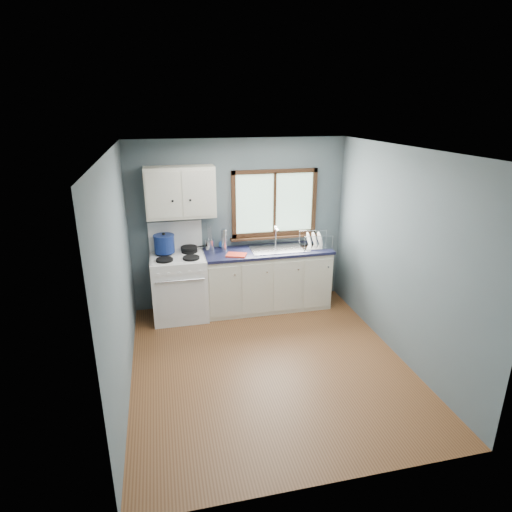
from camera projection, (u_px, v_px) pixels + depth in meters
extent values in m
cube|color=brown|center=(269.00, 363.00, 5.14)|extent=(3.20, 3.60, 0.02)
cube|color=white|center=(271.00, 149.00, 4.31)|extent=(3.20, 3.60, 0.02)
cube|color=#536167|center=(239.00, 224.00, 6.39)|extent=(3.20, 0.02, 2.50)
cube|color=#536167|center=(334.00, 352.00, 3.06)|extent=(3.20, 0.02, 2.50)
cube|color=#536167|center=(118.00, 278.00, 4.39)|extent=(0.02, 3.60, 2.50)
cube|color=#536167|center=(401.00, 255.00, 5.06)|extent=(0.02, 3.60, 2.50)
cube|color=white|center=(179.00, 287.00, 6.13)|extent=(0.76, 0.65, 0.92)
cube|color=white|center=(175.00, 236.00, 6.19)|extent=(0.76, 0.05, 0.44)
cube|color=silver|center=(177.00, 257.00, 5.98)|extent=(0.72, 0.59, 0.01)
cylinder|color=black|center=(165.00, 260.00, 5.80)|extent=(0.23, 0.23, 0.03)
cylinder|color=black|center=(191.00, 258.00, 5.87)|extent=(0.23, 0.23, 0.03)
cylinder|color=black|center=(164.00, 253.00, 6.07)|extent=(0.23, 0.23, 0.03)
cylinder|color=black|center=(189.00, 251.00, 6.15)|extent=(0.23, 0.23, 0.03)
cylinder|color=silver|center=(180.00, 281.00, 5.74)|extent=(0.66, 0.02, 0.02)
cube|color=silver|center=(181.00, 300.00, 5.86)|extent=(0.66, 0.01, 0.55)
cube|color=beige|center=(267.00, 280.00, 6.44)|extent=(1.85, 0.60, 0.88)
cube|color=black|center=(266.00, 304.00, 6.59)|extent=(1.85, 0.54, 0.08)
cube|color=black|center=(267.00, 251.00, 6.29)|extent=(1.89, 0.64, 0.04)
cube|color=silver|center=(279.00, 249.00, 6.32)|extent=(0.84, 0.46, 0.01)
cube|color=silver|center=(266.00, 254.00, 6.30)|extent=(0.36, 0.40, 0.14)
cube|color=silver|center=(292.00, 253.00, 6.38)|extent=(0.36, 0.40, 0.14)
cylinder|color=silver|center=(276.00, 236.00, 6.45)|extent=(0.02, 0.02, 0.28)
cylinder|color=silver|center=(277.00, 229.00, 6.35)|extent=(0.02, 0.16, 0.02)
sphere|color=silver|center=(276.00, 227.00, 6.41)|extent=(0.04, 0.04, 0.04)
cube|color=#9EC6A8|center=(274.00, 203.00, 6.38)|extent=(1.22, 0.01, 0.92)
cube|color=#382112|center=(275.00, 171.00, 6.21)|extent=(1.30, 0.05, 0.06)
cube|color=#382112|center=(274.00, 233.00, 6.52)|extent=(1.30, 0.05, 0.06)
cube|color=#382112|center=(234.00, 205.00, 6.24)|extent=(0.06, 0.05, 1.00)
cube|color=#382112|center=(314.00, 201.00, 6.50)|extent=(0.06, 0.05, 1.00)
cube|color=#382112|center=(275.00, 203.00, 6.37)|extent=(0.03, 0.05, 0.92)
cube|color=#382112|center=(275.00, 237.00, 6.51)|extent=(1.36, 0.10, 0.03)
cube|color=beige|center=(180.00, 192.00, 5.86)|extent=(0.95, 0.32, 0.70)
cube|color=beige|center=(163.00, 195.00, 5.66)|extent=(0.44, 0.01, 0.62)
cube|color=beige|center=(199.00, 194.00, 5.76)|extent=(0.44, 0.01, 0.62)
sphere|color=black|center=(173.00, 201.00, 5.70)|extent=(0.03, 0.03, 0.03)
sphere|color=black|center=(190.00, 200.00, 5.75)|extent=(0.03, 0.03, 0.03)
cylinder|color=black|center=(189.00, 248.00, 6.15)|extent=(0.28, 0.28, 0.05)
cube|color=black|center=(200.00, 247.00, 6.23)|extent=(0.13, 0.05, 0.01)
cylinder|color=navy|center=(164.00, 244.00, 6.02)|extent=(0.32, 0.32, 0.24)
cylinder|color=navy|center=(164.00, 236.00, 5.98)|extent=(0.33, 0.33, 0.02)
sphere|color=black|center=(164.00, 234.00, 5.97)|extent=(0.05, 0.05, 0.04)
cylinder|color=silver|center=(210.00, 245.00, 6.24)|extent=(0.15, 0.15, 0.16)
cylinder|color=silver|center=(211.00, 234.00, 6.20)|extent=(0.01, 0.01, 0.24)
cylinder|color=silver|center=(208.00, 232.00, 6.19)|extent=(0.01, 0.01, 0.28)
cylinder|color=silver|center=(209.00, 235.00, 6.17)|extent=(0.01, 0.01, 0.21)
cylinder|color=silver|center=(224.00, 240.00, 6.17)|extent=(0.10, 0.10, 0.33)
imported|color=#2756AA|center=(222.00, 239.00, 6.29)|extent=(0.13, 0.13, 0.28)
cube|color=red|center=(236.00, 255.00, 6.04)|extent=(0.33, 0.28, 0.02)
cube|color=silver|center=(315.00, 246.00, 6.42)|extent=(0.47, 0.37, 0.02)
cylinder|color=silver|center=(305.00, 244.00, 6.21)|extent=(0.01, 0.01, 0.21)
cylinder|color=silver|center=(333.00, 243.00, 6.26)|extent=(0.01, 0.01, 0.21)
cylinder|color=silver|center=(299.00, 238.00, 6.50)|extent=(0.01, 0.01, 0.21)
cylinder|color=silver|center=(326.00, 236.00, 6.56)|extent=(0.01, 0.01, 0.21)
cylinder|color=silver|center=(319.00, 236.00, 6.20)|extent=(0.42, 0.04, 0.01)
cylinder|color=silver|center=(313.00, 230.00, 6.50)|extent=(0.42, 0.04, 0.01)
cylinder|color=white|center=(309.00, 240.00, 6.37)|extent=(0.08, 0.24, 0.23)
cylinder|color=white|center=(314.00, 239.00, 6.38)|extent=(0.08, 0.24, 0.23)
cylinder|color=white|center=(320.00, 239.00, 6.39)|extent=(0.08, 0.24, 0.23)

